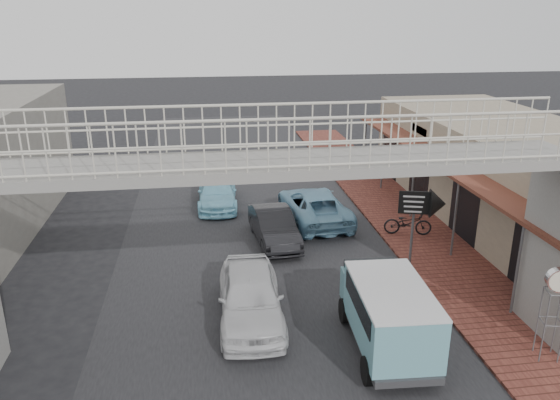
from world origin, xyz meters
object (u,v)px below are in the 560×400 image
object	(u,v)px
angkot_van	(389,309)
motorcycle_far	(332,161)
white_hatchback	(250,296)
angkot_curb	(314,206)
arrow_sign	(435,204)
motorcycle_near	(408,223)
dark_sedan	(274,226)
angkot_far	(217,193)
street_clock	(558,284)

from	to	relation	value
angkot_van	motorcycle_far	distance (m)	17.05
white_hatchback	angkot_van	xyz separation A→B (m)	(3.37, -1.99, 0.48)
angkot_curb	arrow_sign	distance (m)	5.95
angkot_curb	motorcycle_near	size ratio (longest dim) A/B	2.74
angkot_curb	motorcycle_far	size ratio (longest dim) A/B	3.23
white_hatchback	dark_sedan	world-z (taller)	white_hatchback
angkot_van	dark_sedan	bearing A→B (deg)	107.78
white_hatchback	angkot_van	bearing A→B (deg)	-28.52
motorcycle_near	motorcycle_far	bearing A→B (deg)	19.21
angkot_curb	motorcycle_far	xyz separation A→B (m)	(2.58, 7.48, -0.13)
motorcycle_near	dark_sedan	bearing A→B (deg)	102.60
white_hatchback	angkot_far	world-z (taller)	white_hatchback
dark_sedan	angkot_curb	bearing A→B (deg)	39.86
angkot_curb	white_hatchback	bearing A→B (deg)	61.62
motorcycle_near	street_clock	world-z (taller)	street_clock
dark_sedan	arrow_sign	bearing A→B (deg)	-34.40
angkot_curb	angkot_far	distance (m)	4.74
white_hatchback	motorcycle_near	xyz separation A→B (m)	(6.66, 5.23, -0.18)
dark_sedan	street_clock	size ratio (longest dim) A/B	1.58
street_clock	arrow_sign	xyz separation A→B (m)	(-0.76, 5.55, 0.14)
angkot_van	arrow_sign	distance (m)	5.61
dark_sedan	street_clock	xyz separation A→B (m)	(5.83, -8.43, 1.51)
angkot_far	motorcycle_far	bearing A→B (deg)	38.35
angkot_far	angkot_van	bearing A→B (deg)	-70.03
angkot_van	arrow_sign	world-z (taller)	arrow_sign
motorcycle_far	dark_sedan	bearing A→B (deg)	177.76
angkot_van	motorcycle_far	size ratio (longest dim) A/B	2.61
angkot_curb	arrow_sign	size ratio (longest dim) A/B	1.85
angkot_van	motorcycle_far	world-z (taller)	angkot_van
angkot_far	street_clock	bearing A→B (deg)	-57.21
angkot_curb	angkot_van	size ratio (longest dim) A/B	1.24
dark_sedan	motorcycle_near	world-z (taller)	dark_sedan
angkot_curb	angkot_far	bearing A→B (deg)	-37.49
angkot_far	motorcycle_far	xyz separation A→B (m)	(6.53, 4.86, -0.04)
motorcycle_near	angkot_van	bearing A→B (deg)	170.34
arrow_sign	angkot_curb	bearing A→B (deg)	138.18
motorcycle_near	street_clock	distance (m)	8.39
dark_sedan	angkot_far	bearing A→B (deg)	108.82
angkot_far	motorcycle_near	world-z (taller)	angkot_far
angkot_van	street_clock	xyz separation A→B (m)	(3.87, -0.99, 0.92)
white_hatchback	angkot_curb	world-z (taller)	white_hatchback
motorcycle_far	motorcycle_near	bearing A→B (deg)	-152.18
angkot_far	street_clock	xyz separation A→B (m)	(7.83, -12.97, 1.55)
motorcycle_far	angkot_curb	bearing A→B (deg)	-175.56
motorcycle_far	street_clock	distance (m)	17.95
white_hatchback	street_clock	xyz separation A→B (m)	(7.24, -2.98, 1.40)
angkot_van	arrow_sign	size ratio (longest dim) A/B	1.49
angkot_far	motorcycle_far	distance (m)	8.14
angkot_curb	motorcycle_far	distance (m)	7.91
white_hatchback	angkot_far	distance (m)	10.01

